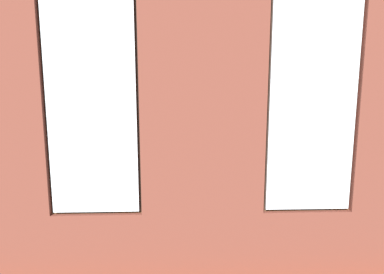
# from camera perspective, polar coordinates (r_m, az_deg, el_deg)

# --- Properties ---
(ground_plane) EXTENTS (6.88, 5.89, 0.10)m
(ground_plane) POSITION_cam_1_polar(r_m,az_deg,el_deg) (6.74, 0.15, -9.39)
(ground_plane) COLOR brown
(brick_wall_with_windows) EXTENTS (6.28, 0.30, 3.35)m
(brick_wall_with_windows) POSITION_cam_1_polar(r_m,az_deg,el_deg) (3.83, 1.67, 1.49)
(brick_wall_with_windows) COLOR brown
(brick_wall_with_windows) RESTS_ON ground_plane
(white_wall_right) EXTENTS (0.10, 4.89, 3.35)m
(white_wall_right) POSITION_cam_1_polar(r_m,az_deg,el_deg) (6.79, -26.92, 4.57)
(white_wall_right) COLOR white
(white_wall_right) RESTS_ON ground_plane
(couch_by_window) EXTENTS (2.05, 0.87, 0.80)m
(couch_by_window) POSITION_cam_1_polar(r_m,az_deg,el_deg) (4.83, 2.60, -12.80)
(couch_by_window) COLOR black
(couch_by_window) RESTS_ON ground_plane
(couch_left) EXTENTS (0.99, 2.10, 0.80)m
(couch_left) POSITION_cam_1_polar(r_m,az_deg,el_deg) (6.92, 21.00, -6.27)
(couch_left) COLOR black
(couch_left) RESTS_ON ground_plane
(coffee_table) EXTENTS (1.21, 0.72, 0.45)m
(coffee_table) POSITION_cam_1_polar(r_m,az_deg,el_deg) (6.61, -0.79, -5.84)
(coffee_table) COLOR tan
(coffee_table) RESTS_ON ground_plane
(cup_ceramic) EXTENTS (0.07, 0.07, 0.08)m
(cup_ceramic) POSITION_cam_1_polar(r_m,az_deg,el_deg) (6.66, -2.12, -4.78)
(cup_ceramic) COLOR #B23D38
(cup_ceramic) RESTS_ON coffee_table
(candle_jar) EXTENTS (0.08, 0.08, 0.11)m
(candle_jar) POSITION_cam_1_polar(r_m,az_deg,el_deg) (6.47, 0.03, -5.11)
(candle_jar) COLOR #B7333D
(candle_jar) RESTS_ON coffee_table
(table_plant_small) EXTENTS (0.13, 0.13, 0.20)m
(table_plant_small) POSITION_cam_1_polar(r_m,az_deg,el_deg) (6.70, 2.03, -4.12)
(table_plant_small) COLOR #47423D
(table_plant_small) RESTS_ON coffee_table
(remote_gray) EXTENTS (0.18, 0.09, 0.02)m
(remote_gray) POSITION_cam_1_polar(r_m,az_deg,el_deg) (6.59, -0.79, -5.23)
(remote_gray) COLOR #59595B
(remote_gray) RESTS_ON coffee_table
(remote_silver) EXTENTS (0.07, 0.18, 0.02)m
(remote_silver) POSITION_cam_1_polar(r_m,az_deg,el_deg) (6.48, -3.99, -5.51)
(remote_silver) COLOR #B2B2B7
(remote_silver) RESTS_ON coffee_table
(media_console) EXTENTS (1.07, 0.42, 0.57)m
(media_console) POSITION_cam_1_polar(r_m,az_deg,el_deg) (7.48, -21.99, -5.50)
(media_console) COLOR black
(media_console) RESTS_ON ground_plane
(tv_flatscreen) EXTENTS (1.08, 0.20, 0.76)m
(tv_flatscreen) POSITION_cam_1_polar(r_m,az_deg,el_deg) (7.33, -22.34, -0.47)
(tv_flatscreen) COLOR black
(tv_flatscreen) RESTS_ON media_console
(papasan_chair) EXTENTS (1.18, 1.18, 0.72)m
(papasan_chair) POSITION_cam_1_polar(r_m,az_deg,el_deg) (8.14, -3.17, -2.22)
(papasan_chair) COLOR olive
(papasan_chair) RESTS_ON ground_plane
(potted_plant_by_left_couch) EXTENTS (0.30, 0.30, 0.60)m
(potted_plant_by_left_couch) POSITION_cam_1_polar(r_m,az_deg,el_deg) (8.11, 14.39, -2.91)
(potted_plant_by_left_couch) COLOR gray
(potted_plant_by_left_couch) RESTS_ON ground_plane
(potted_plant_foreground_right) EXTENTS (0.54, 0.54, 0.85)m
(potted_plant_foreground_right) POSITION_cam_1_polar(r_m,az_deg,el_deg) (8.70, -16.99, -1.09)
(potted_plant_foreground_right) COLOR #47423D
(potted_plant_foreground_right) RESTS_ON ground_plane
(potted_plant_corner_near_left) EXTENTS (0.42, 0.42, 0.70)m
(potted_plant_corner_near_left) POSITION_cam_1_polar(r_m,az_deg,el_deg) (8.94, 16.48, -1.65)
(potted_plant_corner_near_left) COLOR #47423D
(potted_plant_corner_near_left) RESTS_ON ground_plane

